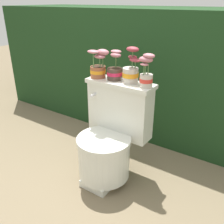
% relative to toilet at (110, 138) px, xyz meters
% --- Properties ---
extents(ground_plane, '(12.00, 12.00, 0.00)m').
position_rel_toilet_xyz_m(ground_plane, '(-0.10, -0.08, -0.33)').
color(ground_plane, '#75664C').
extents(hedge_backdrop, '(3.78, 1.00, 1.21)m').
position_rel_toilet_xyz_m(hedge_backdrop, '(-0.10, 1.10, 0.28)').
color(hedge_backdrop, '#193819').
rests_on(hedge_backdrop, ground).
extents(toilet, '(0.52, 0.50, 0.74)m').
position_rel_toilet_xyz_m(toilet, '(0.00, 0.00, 0.00)').
color(toilet, silver).
rests_on(toilet, ground).
extents(potted_plant_left, '(0.15, 0.14, 0.22)m').
position_rel_toilet_xyz_m(potted_plant_left, '(-0.19, 0.12, 0.50)').
color(potted_plant_left, '#9E5638').
rests_on(potted_plant_left, toilet).
extents(potted_plant_midleft, '(0.11, 0.12, 0.21)m').
position_rel_toilet_xyz_m(potted_plant_midleft, '(-0.06, 0.15, 0.48)').
color(potted_plant_midleft, '#47382D').
rests_on(potted_plant_midleft, toilet).
extents(potted_plant_middle, '(0.14, 0.11, 0.25)m').
position_rel_toilet_xyz_m(potted_plant_middle, '(0.07, 0.15, 0.50)').
color(potted_plant_middle, beige).
rests_on(potted_plant_middle, toilet).
extents(potted_plant_midright, '(0.11, 0.09, 0.23)m').
position_rel_toilet_xyz_m(potted_plant_midright, '(0.21, 0.12, 0.51)').
color(potted_plant_midright, beige).
rests_on(potted_plant_midright, toilet).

